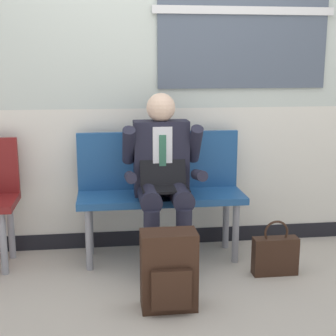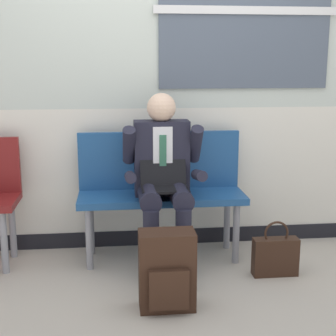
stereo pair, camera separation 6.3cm
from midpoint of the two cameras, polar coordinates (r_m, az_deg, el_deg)
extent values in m
plane|color=#B2A899|center=(3.51, 0.32, -12.74)|extent=(18.00, 18.00, 0.00)
cube|color=beige|center=(3.94, -1.17, 18.81)|extent=(6.72, 0.12, 1.62)
cube|color=silver|center=(4.01, -1.09, -0.10)|extent=(6.72, 0.12, 1.00)
cube|color=black|center=(4.17, -1.06, -7.64)|extent=(6.72, 0.14, 0.13)
cube|color=#4C5666|center=(3.98, 8.33, 17.55)|extent=(1.34, 0.02, 1.17)
cube|color=silver|center=(3.97, 8.37, 17.56)|extent=(1.42, 0.03, 0.06)
cube|color=navy|center=(3.70, -1.29, -3.39)|extent=(1.24, 0.42, 0.05)
cube|color=navy|center=(3.82, -1.59, 0.91)|extent=(1.24, 0.04, 0.44)
cylinder|color=gray|center=(3.62, -9.62, -8.15)|extent=(0.05, 0.05, 0.46)
cylinder|color=gray|center=(3.91, -9.46, -6.62)|extent=(0.05, 0.05, 0.46)
cylinder|color=gray|center=(3.73, 7.32, -7.45)|extent=(0.05, 0.05, 0.46)
cylinder|color=gray|center=(4.01, 6.25, -6.03)|extent=(0.05, 0.05, 0.46)
cylinder|color=gray|center=(3.70, -18.94, -8.23)|extent=(0.05, 0.05, 0.46)
cylinder|color=gray|center=(3.98, -18.10, -6.74)|extent=(0.05, 0.05, 0.46)
cylinder|color=#1E1E2D|center=(3.47, -2.73, -3.26)|extent=(0.15, 0.40, 0.15)
cylinder|color=#1E1E2D|center=(3.39, -2.41, -9.01)|extent=(0.11, 0.11, 0.51)
cube|color=black|center=(3.42, -2.29, -12.80)|extent=(0.10, 0.26, 0.07)
cylinder|color=#1E1E2D|center=(3.50, 0.87, -3.14)|extent=(0.15, 0.40, 0.15)
cylinder|color=#1E1E2D|center=(3.41, 1.31, -8.84)|extent=(0.11, 0.11, 0.51)
cube|color=black|center=(3.44, 1.45, -12.60)|extent=(0.10, 0.26, 0.07)
cube|color=#1E1E2D|center=(3.63, -1.31, 1.17)|extent=(0.40, 0.18, 0.55)
cube|color=silver|center=(3.53, -1.15, 1.67)|extent=(0.14, 0.01, 0.38)
cube|color=#2D664C|center=(3.53, -1.13, 1.17)|extent=(0.05, 0.01, 0.33)
sphere|color=beige|center=(3.58, -1.34, 6.99)|extent=(0.21, 0.21, 0.21)
cylinder|color=#1E1E2D|center=(3.53, -5.08, 2.61)|extent=(0.09, 0.25, 0.30)
cylinder|color=#1E1E2D|center=(3.40, -4.90, -1.07)|extent=(0.08, 0.27, 0.12)
cylinder|color=#1E1E2D|center=(3.58, 2.63, 2.78)|extent=(0.09, 0.25, 0.30)
cylinder|color=#1E1E2D|center=(3.45, 3.09, -0.84)|extent=(0.08, 0.27, 0.12)
cube|color=black|center=(3.44, -0.87, -2.45)|extent=(0.33, 0.22, 0.02)
cube|color=black|center=(3.54, -1.11, -0.20)|extent=(0.33, 0.08, 0.21)
cube|color=#331E14|center=(3.05, -0.52, -11.71)|extent=(0.34, 0.19, 0.49)
cube|color=#331E14|center=(2.98, -0.25, -13.89)|extent=(0.24, 0.04, 0.25)
cube|color=#331E14|center=(3.61, 11.76, -9.91)|extent=(0.32, 0.10, 0.27)
torus|color=#331E14|center=(3.55, 11.88, -7.29)|extent=(0.17, 0.02, 0.17)
camera|label=1|loc=(0.03, -90.53, -0.12)|focal=52.81mm
camera|label=2|loc=(0.03, 89.47, 0.12)|focal=52.81mm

